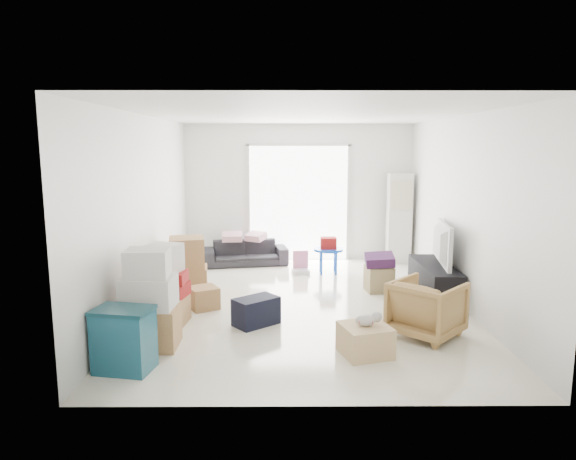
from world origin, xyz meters
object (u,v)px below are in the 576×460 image
(ac_tower, at_px, (399,219))
(television, at_px, (436,260))
(storage_bins, at_px, (124,339))
(wood_crate, at_px, (365,340))
(tv_console, at_px, (435,281))
(ottoman, at_px, (379,279))
(kids_table, at_px, (328,248))
(armchair, at_px, (427,306))
(sofa, at_px, (246,249))

(ac_tower, height_order, television, ac_tower)
(television, bearing_deg, storage_bins, 131.34)
(ac_tower, bearing_deg, wood_crate, -106.55)
(tv_console, bearing_deg, storage_bins, -146.58)
(tv_console, relative_size, wood_crate, 3.03)
(tv_console, bearing_deg, ottoman, 157.81)
(kids_table, bearing_deg, television, -44.86)
(ac_tower, xyz_separation_m, armchair, (-0.52, -3.96, -0.50))
(tv_console, bearing_deg, kids_table, 135.14)
(ac_tower, xyz_separation_m, wood_crate, (-1.34, -4.51, -0.71))
(tv_console, xyz_separation_m, wood_crate, (-1.39, -2.18, -0.09))
(ottoman, bearing_deg, ac_tower, 69.86)
(storage_bins, bearing_deg, sofa, 79.61)
(sofa, distance_m, ottoman, 2.91)
(storage_bins, bearing_deg, ottoman, 42.90)
(tv_console, xyz_separation_m, armchair, (-0.57, -1.63, 0.13))
(storage_bins, height_order, ottoman, storage_bins)
(ottoman, bearing_deg, armchair, -83.67)
(tv_console, distance_m, storage_bins, 4.67)
(ac_tower, height_order, kids_table, ac_tower)
(television, xyz_separation_m, storage_bins, (-3.90, -2.57, -0.25))
(television, xyz_separation_m, sofa, (-3.03, 2.18, -0.26))
(sofa, bearing_deg, armchair, -67.27)
(storage_bins, xyz_separation_m, wood_crate, (2.51, 0.39, -0.16))
(sofa, height_order, kids_table, kids_table)
(television, relative_size, armchair, 1.46)
(sofa, xyz_separation_m, armchair, (2.46, -3.81, 0.07))
(ac_tower, xyz_separation_m, ottoman, (-0.74, -2.01, -0.68))
(tv_console, relative_size, armchair, 2.00)
(kids_table, bearing_deg, sofa, 155.75)
(sofa, bearing_deg, television, -45.84)
(ac_tower, height_order, armchair, ac_tower)
(sofa, bearing_deg, ottoman, -49.74)
(ac_tower, xyz_separation_m, television, (0.05, -2.33, -0.30))
(ac_tower, height_order, sofa, ac_tower)
(tv_console, distance_m, ottoman, 0.85)
(ac_tower, height_order, wood_crate, ac_tower)
(television, bearing_deg, ottoman, 75.73)
(television, distance_m, ottoman, 0.93)
(tv_console, height_order, storage_bins, storage_bins)
(tv_console, xyz_separation_m, storage_bins, (-3.90, -2.57, 0.08))
(ac_tower, distance_m, wood_crate, 4.76)
(sofa, height_order, ottoman, sofa)
(ac_tower, relative_size, television, 1.58)
(ac_tower, distance_m, television, 2.35)
(sofa, height_order, wood_crate, sofa)
(ac_tower, distance_m, storage_bins, 6.26)
(tv_console, height_order, armchair, armchair)
(tv_console, distance_m, armchair, 1.73)
(sofa, distance_m, kids_table, 1.69)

